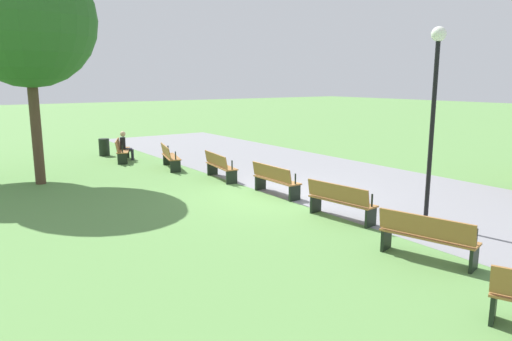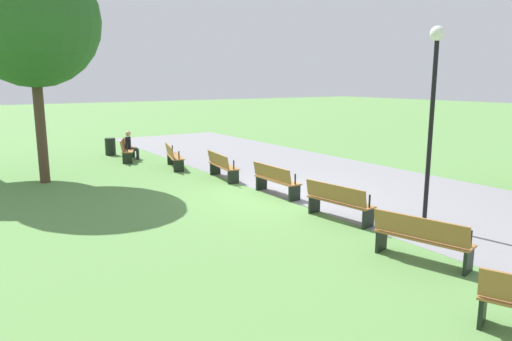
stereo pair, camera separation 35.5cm
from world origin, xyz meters
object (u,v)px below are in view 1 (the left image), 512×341
object	(u,v)px
bench_4	(340,200)
lamp_post	(435,91)
bench_0	(122,150)
trash_bin	(104,147)
bench_1	(169,156)
tree_0	(26,19)
bench_2	(220,166)
bench_5	(427,236)
person_seated	(125,145)
bench_3	(275,179)

from	to	relation	value
bench_4	lamp_post	world-z (taller)	lamp_post
bench_4	lamp_post	distance (m)	3.20
bench_0	trash_bin	distance (m)	1.81
bench_1	tree_0	xyz separation A→B (m)	(0.03, -4.48, 4.58)
bench_1	bench_2	bearing A→B (deg)	26.29
bench_1	trash_bin	distance (m)	4.58
tree_0	trash_bin	xyz separation A→B (m)	(-4.48, 3.43, -4.67)
bench_0	bench_5	world-z (taller)	same
bench_2	lamp_post	bearing A→B (deg)	18.86
bench_0	bench_2	world-z (taller)	same
bench_1	person_seated	size ratio (longest dim) A/B	1.50
bench_0	person_seated	bearing A→B (deg)	145.98
bench_4	bench_3	bearing A→B (deg)	168.73
lamp_post	trash_bin	bearing A→B (deg)	-168.07
bench_2	tree_0	distance (m)	7.32
bench_2	tree_0	size ratio (longest dim) A/B	0.25
bench_2	trash_bin	world-z (taller)	bench_2
bench_4	bench_0	bearing A→B (deg)	179.95
tree_0	trash_bin	distance (m)	7.33
tree_0	lamp_post	size ratio (longest dim) A/B	1.62
bench_0	bench_4	distance (m)	11.08
lamp_post	bench_4	bearing A→B (deg)	-134.32
bench_5	tree_0	size ratio (longest dim) A/B	0.25
bench_2	person_seated	size ratio (longest dim) A/B	1.48
bench_2	tree_0	world-z (taller)	tree_0
bench_3	person_seated	distance (m)	8.45
bench_3	trash_bin	xyz separation A→B (m)	(-10.00, -1.78, -0.10)
bench_5	person_seated	xyz separation A→B (m)	(-13.88, -0.69, 0.16)
tree_0	bench_4	bearing A→B (deg)	31.19
tree_0	lamp_post	world-z (taller)	tree_0
bench_3	lamp_post	xyz separation A→B (m)	(4.16, 1.21, 2.55)
bench_2	tree_0	bearing A→B (deg)	-110.86
bench_2	bench_5	size ratio (longest dim) A/B	0.99
bench_3	bench_4	xyz separation A→B (m)	(2.80, -0.18, 0.00)
bench_5	tree_0	world-z (taller)	tree_0
bench_1	trash_bin	size ratio (longest dim) A/B	2.40
bench_5	bench_1	bearing A→B (deg)	164.93
person_seated	lamp_post	bearing A→B (deg)	34.46
bench_4	person_seated	xyz separation A→B (m)	(-11.13, -1.23, 0.16)
bench_3	tree_0	world-z (taller)	tree_0
person_seated	lamp_post	size ratio (longest dim) A/B	0.27
bench_0	bench_4	bearing A→B (deg)	30.08
tree_0	bench_1	bearing A→B (deg)	90.37
bench_3	bench_5	bearing A→B (deg)	-7.48
bench_1	bench_4	world-z (taller)	same
bench_3	person_seated	bearing A→B (deg)	-170.37
bench_3	bench_4	bearing A→B (deg)	-3.74
bench_0	bench_3	bearing A→B (deg)	33.83
bench_5	person_seated	size ratio (longest dim) A/B	1.50
bench_2	person_seated	world-z (taller)	person_seated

